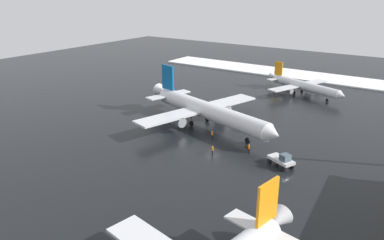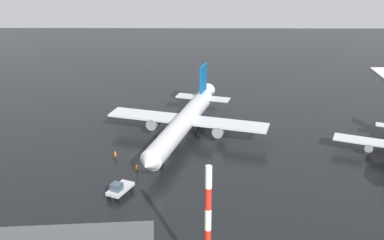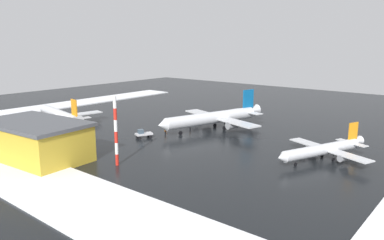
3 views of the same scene
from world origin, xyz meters
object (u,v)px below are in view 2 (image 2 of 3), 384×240
(pushback_tug, at_px, (119,189))
(ground_crew_near_tug, at_px, (137,169))
(ground_crew_by_nose_gear, at_px, (115,155))
(airplane_far_rear, at_px, (183,122))
(ground_crew_beside_wing, at_px, (153,146))
(antenna_mast, at_px, (208,229))

(pushback_tug, height_order, ground_crew_near_tug, pushback_tug)
(pushback_tug, xyz_separation_m, ground_crew_by_nose_gear, (-2.52, 12.08, -0.31))
(airplane_far_rear, distance_m, pushback_tug, 22.75)
(airplane_far_rear, bearing_deg, ground_crew_by_nose_gear, -37.13)
(ground_crew_near_tug, distance_m, ground_crew_by_nose_gear, 6.67)
(airplane_far_rear, xyz_separation_m, ground_crew_beside_wing, (-5.36, -4.79, -2.73))
(airplane_far_rear, relative_size, ground_crew_beside_wing, 21.65)
(ground_crew_by_nose_gear, bearing_deg, ground_crew_beside_wing, -117.09)
(ground_crew_near_tug, relative_size, ground_crew_beside_wing, 1.00)
(ground_crew_near_tug, distance_m, antenna_mast, 29.42)
(ground_crew_near_tug, bearing_deg, ground_crew_beside_wing, -98.36)
(airplane_far_rear, height_order, antenna_mast, antenna_mast)
(airplane_far_rear, relative_size, ground_crew_near_tug, 21.65)
(ground_crew_by_nose_gear, height_order, antenna_mast, antenna_mast)
(airplane_far_rear, bearing_deg, pushback_tug, -7.48)
(pushback_tug, distance_m, ground_crew_near_tug, 7.23)
(pushback_tug, relative_size, ground_crew_by_nose_gear, 2.98)
(airplane_far_rear, height_order, ground_crew_by_nose_gear, airplane_far_rear)
(airplane_far_rear, distance_m, ground_crew_beside_wing, 7.69)
(ground_crew_near_tug, height_order, ground_crew_by_nose_gear, same)
(pushback_tug, xyz_separation_m, ground_crew_near_tug, (1.80, 7.00, -0.31))
(ground_crew_near_tug, bearing_deg, ground_crew_by_nose_gear, -46.02)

